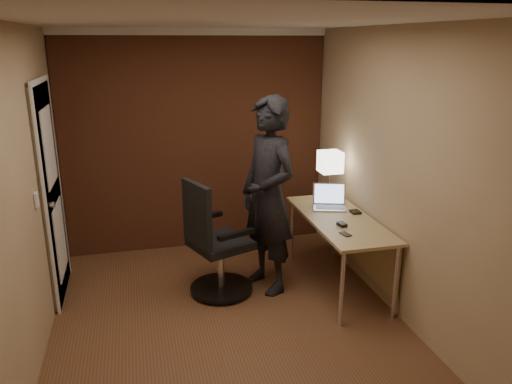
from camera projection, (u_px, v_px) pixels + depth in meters
room at (175, 140)px, 5.21m from camera, size 4.00×4.00×4.00m
desk at (346, 229)px, 4.87m from camera, size 0.60×1.50×0.73m
desk_lamp at (330, 163)px, 5.20m from camera, size 0.22×0.22×0.54m
laptop at (329, 201)px, 5.11m from camera, size 0.39×0.35×0.23m
mouse at (342, 224)px, 4.59m from camera, size 0.07×0.11×0.03m
phone at (345, 234)px, 4.39m from camera, size 0.08×0.13×0.01m
wallet at (355, 212)px, 4.94m from camera, size 0.09×0.11×0.02m
office_chair at (214, 247)px, 4.72m from camera, size 0.66×0.71×1.12m
person at (268, 196)px, 4.74m from camera, size 0.67×0.81×1.90m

